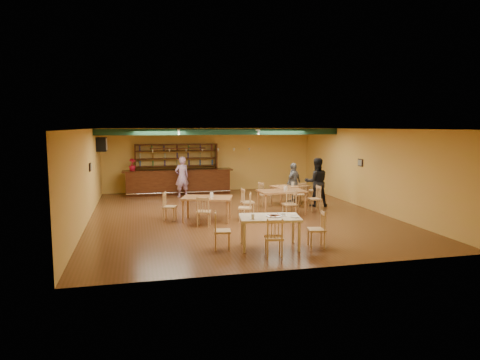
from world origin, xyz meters
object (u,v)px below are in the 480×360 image
object	(u,v)px
dining_table_b	(290,195)
dining_table_c	(207,209)
bar_counter	(178,182)
near_table	(270,232)
patron_bar	(182,177)
patron_right_a	(316,182)
dining_table_d	(282,202)

from	to	relation	value
dining_table_b	dining_table_c	distance (m)	4.47
bar_counter	dining_table_c	world-z (taller)	bar_counter
bar_counter	near_table	bearing A→B (deg)	-81.35
dining_table_c	near_table	xyz separation A→B (m)	(1.05, -3.50, 0.01)
bar_counter	patron_bar	size ratio (longest dim) A/B	2.79
dining_table_c	patron_right_a	bearing A→B (deg)	37.47
dining_table_b	bar_counter	bearing A→B (deg)	125.39
dining_table_c	patron_bar	distance (m)	5.11
bar_counter	dining_table_d	xyz separation A→B (m)	(3.18, -5.23, -0.16)
patron_bar	dining_table_d	bearing A→B (deg)	107.85
bar_counter	dining_table_d	bearing A→B (deg)	-58.70
dining_table_c	dining_table_d	xyz separation A→B (m)	(2.80, 0.67, 0.01)
bar_counter	near_table	xyz separation A→B (m)	(1.43, -9.40, -0.16)
dining_table_d	patron_right_a	size ratio (longest dim) A/B	0.87
near_table	bar_counter	bearing A→B (deg)	108.28
dining_table_b	patron_bar	bearing A→B (deg)	132.28
bar_counter	near_table	world-z (taller)	bar_counter
bar_counter	patron_right_a	xyz separation A→B (m)	(4.93, -4.26, 0.37)
dining_table_b	dining_table_d	bearing A→B (deg)	-132.76
dining_table_c	patron_bar	size ratio (longest dim) A/B	0.90
dining_table_b	dining_table_d	distance (m)	2.01
dining_table_c	dining_table_d	bearing A→B (deg)	31.06
dining_table_d	patron_bar	size ratio (longest dim) A/B	0.92
bar_counter	patron_right_a	bearing A→B (deg)	-40.83
near_table	dining_table_b	bearing A→B (deg)	75.21
dining_table_d	dining_table_c	bearing A→B (deg)	-168.47
dining_table_b	patron_bar	xyz separation A→B (m)	(-4.04, 2.63, 0.53)
dining_table_b	near_table	world-z (taller)	near_table
patron_right_a	dining_table_c	bearing A→B (deg)	29.32
dining_table_c	near_table	world-z (taller)	near_table
dining_table_d	near_table	xyz separation A→B (m)	(-1.75, -4.17, -0.00)
patron_right_a	bar_counter	bearing A→B (deg)	-31.40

